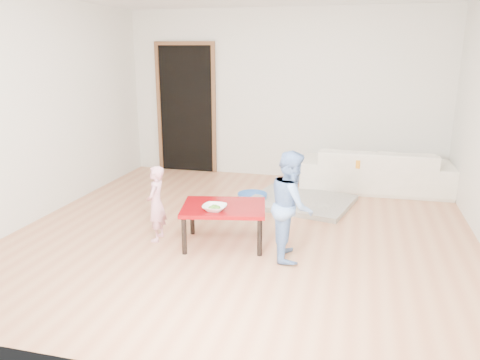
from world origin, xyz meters
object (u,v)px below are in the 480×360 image
at_px(red_table, 224,225).
at_px(bowl, 215,208).
at_px(sofa, 375,169).
at_px(child_blue, 292,205).
at_px(basin, 252,198).
at_px(child_pink, 156,204).

distance_m(red_table, bowl, 0.30).
distance_m(sofa, bowl, 3.09).
xyz_separation_m(red_table, child_blue, (0.72, -0.13, 0.32)).
xyz_separation_m(red_table, basin, (-0.03, 1.44, -0.15)).
bearing_deg(basin, sofa, 32.84).
xyz_separation_m(sofa, bowl, (-1.61, -2.63, 0.15)).
bearing_deg(bowl, basin, 89.32).
distance_m(sofa, red_table, 2.92).
distance_m(red_table, child_pink, 0.76).
height_order(red_table, basin, red_table).
bearing_deg(red_table, sofa, 57.64).
xyz_separation_m(child_pink, child_blue, (1.45, -0.07, 0.13)).
relative_size(bowl, child_blue, 0.22).
height_order(child_pink, child_blue, child_blue).
bearing_deg(child_blue, bowl, 81.01).
height_order(child_pink, basin, child_pink).
bearing_deg(basin, bowl, -90.68).
bearing_deg(basin, red_table, -88.93).
relative_size(sofa, child_pink, 2.59).
xyz_separation_m(bowl, child_pink, (-0.68, 0.11, -0.05)).
distance_m(bowl, basin, 1.65).
bearing_deg(red_table, bowl, -105.28).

